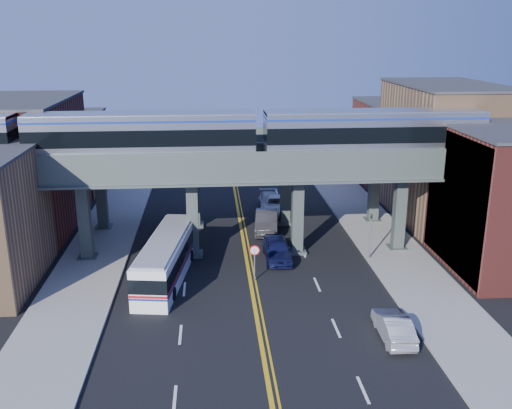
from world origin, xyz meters
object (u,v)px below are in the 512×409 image
(car_lane_d, at_px, (270,202))
(traffic_signal, at_px, (370,231))
(car_lane_c, at_px, (276,205))
(transit_bus, at_px, (167,258))
(stop_sign, at_px, (255,257))
(car_lane_b, at_px, (267,221))
(transit_train, at_px, (142,135))
(car_lane_a, at_px, (277,249))
(car_parked_curb, at_px, (394,326))

(car_lane_d, bearing_deg, traffic_signal, -63.26)
(car_lane_c, bearing_deg, transit_bus, -117.51)
(stop_sign, distance_m, car_lane_b, 10.33)
(transit_train, xyz_separation_m, car_lane_c, (10.95, 10.32, -8.61))
(car_lane_b, bearing_deg, car_lane_a, -81.80)
(car_parked_curb, bearing_deg, transit_bus, -33.87)
(traffic_signal, distance_m, car_lane_b, 10.13)
(transit_train, height_order, car_lane_d, transit_train)
(transit_bus, xyz_separation_m, car_lane_b, (7.89, 9.14, -0.56))
(transit_train, relative_size, traffic_signal, 12.22)
(car_lane_d, bearing_deg, car_lane_b, -97.16)
(stop_sign, bearing_deg, car_lane_b, 79.68)
(car_lane_a, relative_size, car_lane_d, 0.93)
(traffic_signal, height_order, car_lane_b, traffic_signal)
(car_lane_c, relative_size, car_parked_curb, 1.28)
(transit_train, xyz_separation_m, transit_bus, (1.66, -4.01, -7.94))
(car_lane_a, xyz_separation_m, car_lane_d, (0.80, 12.47, -0.07))
(stop_sign, height_order, car_lane_a, stop_sign)
(traffic_signal, bearing_deg, car_lane_c, 114.64)
(traffic_signal, distance_m, car_lane_a, 7.07)
(transit_train, distance_m, transit_bus, 9.04)
(traffic_signal, bearing_deg, car_parked_curb, -98.79)
(transit_train, distance_m, traffic_signal, 18.16)
(traffic_signal, xyz_separation_m, car_lane_b, (-7.06, 7.13, -1.42))
(transit_bus, relative_size, car_lane_a, 2.26)
(stop_sign, distance_m, transit_bus, 6.13)
(traffic_signal, relative_size, car_lane_a, 0.83)
(car_lane_b, relative_size, car_lane_c, 0.97)
(transit_train, xyz_separation_m, traffic_signal, (16.60, -2.00, -7.08))
(car_lane_b, bearing_deg, traffic_signal, -38.62)
(car_lane_a, distance_m, car_lane_b, 6.43)
(car_lane_a, xyz_separation_m, car_lane_b, (-0.17, 6.43, 0.04))
(car_lane_b, xyz_separation_m, car_lane_c, (1.40, 5.19, -0.11))
(car_lane_c, relative_size, car_lane_d, 1.04)
(transit_train, height_order, stop_sign, transit_train)
(car_lane_b, distance_m, car_parked_curb, 19.21)
(transit_bus, distance_m, car_lane_a, 8.52)
(car_lane_a, xyz_separation_m, car_parked_curb, (5.13, -12.03, -0.13))
(car_lane_a, distance_m, car_lane_c, 11.69)
(stop_sign, bearing_deg, car_lane_d, 80.14)
(transit_train, relative_size, car_lane_a, 10.13)
(stop_sign, bearing_deg, car_parked_curb, -49.36)
(transit_bus, height_order, car_parked_curb, transit_bus)
(car_lane_a, bearing_deg, car_lane_b, 91.29)
(transit_bus, relative_size, car_lane_c, 2.01)
(car_lane_b, bearing_deg, car_lane_d, 87.58)
(traffic_signal, relative_size, car_lane_c, 0.74)
(car_lane_a, distance_m, car_lane_d, 12.50)
(traffic_signal, xyz_separation_m, transit_bus, (-14.95, -2.01, -0.85))
(car_lane_d, bearing_deg, car_lane_a, -91.72)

